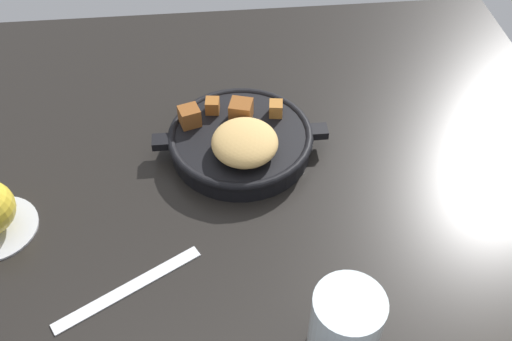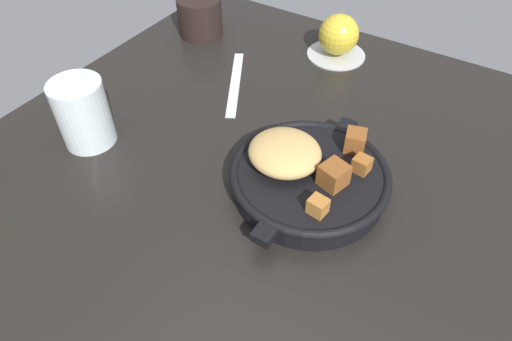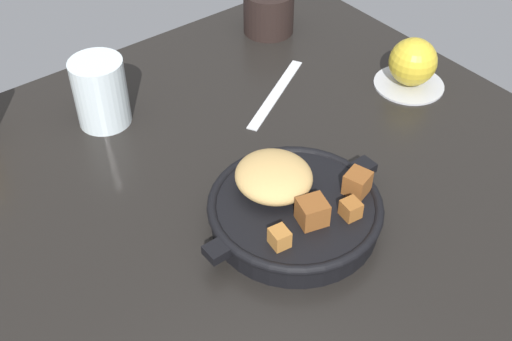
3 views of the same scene
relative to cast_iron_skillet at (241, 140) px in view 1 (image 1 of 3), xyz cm
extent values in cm
cube|color=black|center=(-3.52, 4.31, -3.74)|extent=(93.59, 85.90, 2.40)
cylinder|color=black|center=(-0.01, -0.41, -0.91)|extent=(19.97, 19.97, 3.27)
torus|color=black|center=(-0.01, -0.41, 0.47)|extent=(20.77, 20.77, 1.20)
cube|color=black|center=(11.19, -0.41, 0.24)|extent=(2.64, 2.40, 1.20)
cube|color=black|center=(-11.20, -0.41, 0.24)|extent=(2.64, 2.40, 1.20)
ellipsoid|color=tan|center=(-0.33, 3.23, 2.55)|extent=(9.10, 9.49, 3.65)
cube|color=brown|center=(-0.37, -3.70, 2.22)|extent=(3.83, 3.73, 2.98)
cube|color=#935623|center=(3.67, -5.75, 1.77)|extent=(2.22, 2.31, 2.08)
cube|color=#A86B2D|center=(-5.49, -4.16, 1.79)|extent=(2.18, 2.36, 2.12)
cube|color=brown|center=(7.03, -3.34, 2.13)|extent=(3.43, 3.32, 2.79)
cube|color=silver|center=(15.04, 21.51, -2.36)|extent=(17.23, 10.69, 0.36)
cylinder|color=silver|center=(-8.30, 31.39, 2.38)|extent=(7.43, 7.43, 9.85)
camera|label=1|loc=(3.69, 59.52, 56.71)|focal=40.59mm
camera|label=2|loc=(-38.08, -16.22, 41.96)|focal=31.79mm
camera|label=3|loc=(-36.59, -40.01, 54.49)|focal=45.63mm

